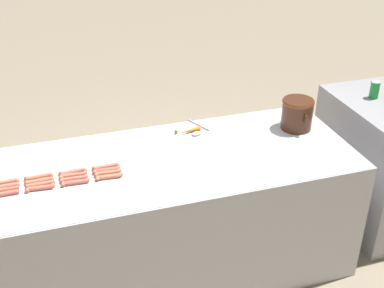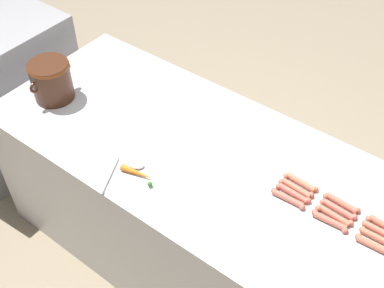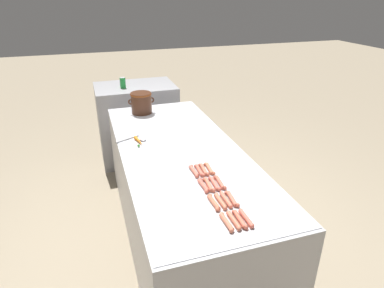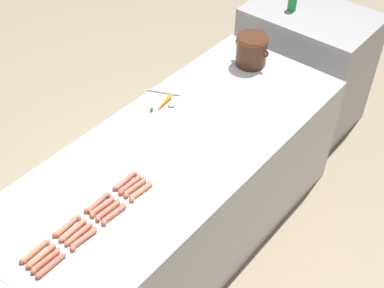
{
  "view_description": "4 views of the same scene",
  "coord_description": "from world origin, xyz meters",
  "px_view_note": "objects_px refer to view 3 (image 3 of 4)",
  "views": [
    {
      "loc": [
        2.58,
        -0.66,
        2.48
      ],
      "look_at": [
        -0.14,
        0.2,
        0.86
      ],
      "focal_mm": 47.54,
      "sensor_mm": 36.0,
      "label": 1
    },
    {
      "loc": [
        -1.29,
        -0.84,
        2.5
      ],
      "look_at": [
        -0.08,
        0.08,
        0.98
      ],
      "focal_mm": 45.5,
      "sensor_mm": 36.0,
      "label": 2
    },
    {
      "loc": [
        -0.63,
        -2.26,
        2.01
      ],
      "look_at": [
        0.12,
        0.07,
        0.86
      ],
      "focal_mm": 30.86,
      "sensor_mm": 36.0,
      "label": 3
    },
    {
      "loc": [
        1.41,
        -1.55,
        2.82
      ],
      "look_at": [
        0.08,
        0.05,
        0.88
      ],
      "focal_mm": 47.56,
      "sensor_mm": 36.0,
      "label": 4
    }
  ],
  "objects_px": {
    "hot_dog_10": "(215,184)",
    "hot_dog_15": "(209,169)",
    "hot_dog_2": "(203,185)",
    "hot_dog_6": "(209,185)",
    "soda_can": "(123,83)",
    "bean_pot": "(141,102)",
    "hot_dog_7": "(199,171)",
    "carrot": "(139,141)",
    "hot_dog_1": "(214,202)",
    "hot_dog_11": "(204,170)",
    "hot_dog_13": "(232,199)",
    "hot_dog_5": "(221,201)",
    "back_cabinet": "(138,122)",
    "hot_dog_4": "(234,220)",
    "serving_spoon": "(138,139)",
    "hot_dog_12": "(246,218)",
    "hot_dog_3": "(194,171)",
    "hot_dog_0": "(226,222)",
    "hot_dog_8": "(240,219)",
    "hot_dog_14": "(220,182)",
    "hot_dog_9": "(226,200)"
  },
  "relations": [
    {
      "from": "hot_dog_4",
      "to": "hot_dog_15",
      "type": "relative_size",
      "value": 1.0
    },
    {
      "from": "hot_dog_3",
      "to": "hot_dog_10",
      "type": "relative_size",
      "value": 1.0
    },
    {
      "from": "hot_dog_1",
      "to": "hot_dog_3",
      "type": "bearing_deg",
      "value": 89.39
    },
    {
      "from": "hot_dog_12",
      "to": "hot_dog_5",
      "type": "bearing_deg",
      "value": 110.8
    },
    {
      "from": "back_cabinet",
      "to": "hot_dog_1",
      "type": "height_order",
      "value": "back_cabinet"
    },
    {
      "from": "hot_dog_5",
      "to": "hot_dog_11",
      "type": "relative_size",
      "value": 1.0
    },
    {
      "from": "hot_dog_5",
      "to": "bean_pot",
      "type": "xyz_separation_m",
      "value": [
        -0.17,
        1.71,
        0.1
      ]
    },
    {
      "from": "hot_dog_8",
      "to": "hot_dog_14",
      "type": "height_order",
      "value": "same"
    },
    {
      "from": "back_cabinet",
      "to": "soda_can",
      "type": "distance_m",
      "value": 0.57
    },
    {
      "from": "bean_pot",
      "to": "serving_spoon",
      "type": "xyz_separation_m",
      "value": [
        -0.15,
        -0.66,
        -0.11
      ]
    },
    {
      "from": "hot_dog_10",
      "to": "hot_dog_15",
      "type": "distance_m",
      "value": 0.2
    },
    {
      "from": "hot_dog_4",
      "to": "hot_dog_9",
      "type": "height_order",
      "value": "same"
    },
    {
      "from": "hot_dog_2",
      "to": "hot_dog_6",
      "type": "height_order",
      "value": "same"
    },
    {
      "from": "hot_dog_10",
      "to": "hot_dog_15",
      "type": "relative_size",
      "value": 1.0
    },
    {
      "from": "hot_dog_0",
      "to": "hot_dog_10",
      "type": "height_order",
      "value": "same"
    },
    {
      "from": "hot_dog_6",
      "to": "carrot",
      "type": "height_order",
      "value": "carrot"
    },
    {
      "from": "bean_pot",
      "to": "hot_dog_12",
      "type": "bearing_deg",
      "value": -82.85
    },
    {
      "from": "hot_dog_2",
      "to": "hot_dog_15",
      "type": "distance_m",
      "value": 0.22
    },
    {
      "from": "hot_dog_2",
      "to": "hot_dog_4",
      "type": "xyz_separation_m",
      "value": [
        0.04,
        -0.38,
        0.0
      ]
    },
    {
      "from": "hot_dog_8",
      "to": "hot_dog_10",
      "type": "xyz_separation_m",
      "value": [
        0.0,
        0.38,
        0.0
      ]
    },
    {
      "from": "hot_dog_11",
      "to": "hot_dog_13",
      "type": "height_order",
      "value": "same"
    },
    {
      "from": "soda_can",
      "to": "hot_dog_10",
      "type": "bearing_deg",
      "value": -82.14
    },
    {
      "from": "hot_dog_1",
      "to": "bean_pot",
      "type": "relative_size",
      "value": 0.62
    },
    {
      "from": "hot_dog_4",
      "to": "hot_dog_2",
      "type": "bearing_deg",
      "value": 95.86
    },
    {
      "from": "hot_dog_7",
      "to": "bean_pot",
      "type": "distance_m",
      "value": 1.34
    },
    {
      "from": "hot_dog_0",
      "to": "hot_dog_2",
      "type": "height_order",
      "value": "same"
    },
    {
      "from": "hot_dog_6",
      "to": "carrot",
      "type": "xyz_separation_m",
      "value": [
        -0.31,
        0.79,
        0.0
      ]
    },
    {
      "from": "hot_dog_12",
      "to": "bean_pot",
      "type": "height_order",
      "value": "bean_pot"
    },
    {
      "from": "hot_dog_14",
      "to": "bean_pot",
      "type": "xyz_separation_m",
      "value": [
        -0.24,
        1.51,
        0.1
      ]
    },
    {
      "from": "hot_dog_13",
      "to": "soda_can",
      "type": "bearing_deg",
      "value": 98.12
    },
    {
      "from": "hot_dog_12",
      "to": "soda_can",
      "type": "height_order",
      "value": "soda_can"
    },
    {
      "from": "hot_dog_12",
      "to": "serving_spoon",
      "type": "height_order",
      "value": "hot_dog_12"
    },
    {
      "from": "hot_dog_14",
      "to": "soda_can",
      "type": "bearing_deg",
      "value": 98.88
    },
    {
      "from": "hot_dog_6",
      "to": "back_cabinet",
      "type": "bearing_deg",
      "value": 92.92
    },
    {
      "from": "back_cabinet",
      "to": "hot_dog_9",
      "type": "bearing_deg",
      "value": -86.38
    },
    {
      "from": "hot_dog_2",
      "to": "hot_dog_15",
      "type": "xyz_separation_m",
      "value": [
        0.11,
        0.19,
        0.0
      ]
    },
    {
      "from": "hot_dog_6",
      "to": "hot_dog_15",
      "type": "xyz_separation_m",
      "value": [
        0.08,
        0.2,
        0.0
      ]
    },
    {
      "from": "hot_dog_0",
      "to": "hot_dog_4",
      "type": "height_order",
      "value": "same"
    },
    {
      "from": "hot_dog_0",
      "to": "hot_dog_8",
      "type": "relative_size",
      "value": 1.0
    },
    {
      "from": "hot_dog_4",
      "to": "hot_dog_13",
      "type": "bearing_deg",
      "value": 68.67
    },
    {
      "from": "hot_dog_3",
      "to": "serving_spoon",
      "type": "bearing_deg",
      "value": 112.95
    },
    {
      "from": "hot_dog_13",
      "to": "hot_dog_6",
      "type": "bearing_deg",
      "value": 112.11
    },
    {
      "from": "back_cabinet",
      "to": "hot_dog_6",
      "type": "distance_m",
      "value": 2.29
    },
    {
      "from": "hot_dog_8",
      "to": "hot_dog_7",
      "type": "bearing_deg",
      "value": 93.52
    },
    {
      "from": "bean_pot",
      "to": "hot_dog_7",
      "type": "bearing_deg",
      "value": -82.89
    },
    {
      "from": "hot_dog_12",
      "to": "hot_dog_3",
      "type": "bearing_deg",
      "value": 100.98
    },
    {
      "from": "hot_dog_11",
      "to": "soda_can",
      "type": "xyz_separation_m",
      "value": [
        -0.3,
        1.99,
        0.14
      ]
    },
    {
      "from": "hot_dog_7",
      "to": "bean_pot",
      "type": "relative_size",
      "value": 0.62
    },
    {
      "from": "hot_dog_3",
      "to": "hot_dog_7",
      "type": "height_order",
      "value": "same"
    },
    {
      "from": "hot_dog_10",
      "to": "hot_dog_6",
      "type": "bearing_deg",
      "value": -179.36
    }
  ]
}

